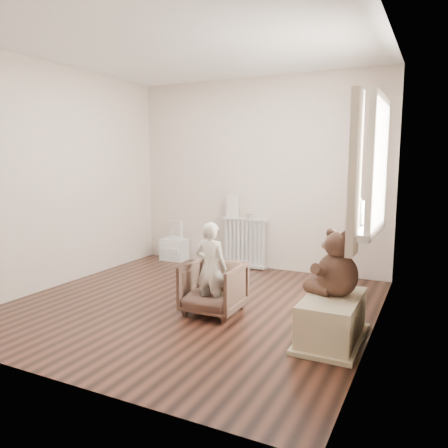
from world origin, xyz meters
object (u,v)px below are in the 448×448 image
at_px(toy_vanity, 174,242).
at_px(toy_bench, 332,318).
at_px(child, 211,268).
at_px(radiator, 244,240).
at_px(armchair, 213,288).
at_px(teddy_bear, 338,261).
at_px(plush_cat, 365,215).

xyz_separation_m(toy_vanity, toy_bench, (2.80, -1.94, -0.08)).
distance_m(child, toy_bench, 1.23).
bearing_deg(toy_bench, child, 174.72).
xyz_separation_m(radiator, armchair, (0.46, -1.81, -0.14)).
bearing_deg(toy_vanity, toy_bench, -34.77).
distance_m(toy_vanity, toy_bench, 3.41).
distance_m(radiator, teddy_bear, 2.56).
bearing_deg(radiator, armchair, -75.73).
distance_m(toy_vanity, child, 2.44).
xyz_separation_m(radiator, teddy_bear, (1.68, -1.92, 0.28)).
distance_m(teddy_bear, plush_cat, 0.65).
relative_size(toy_bench, teddy_bear, 1.47).
xyz_separation_m(toy_vanity, plush_cat, (2.94, -1.34, 0.72)).
bearing_deg(teddy_bear, plush_cat, 97.16).
height_order(toy_vanity, child, child).
relative_size(teddy_bear, plush_cat, 1.88).
bearing_deg(teddy_bear, toy_vanity, 166.12).
bearing_deg(child, toy_vanity, -50.00).
bearing_deg(teddy_bear, radiator, 151.13).
bearing_deg(radiator, toy_bench, -49.92).
distance_m(toy_vanity, plush_cat, 3.31).
distance_m(toy_vanity, teddy_bear, 3.41).
distance_m(armchair, plush_cat, 1.60).
relative_size(toy_vanity, toy_bench, 0.73).
xyz_separation_m(toy_vanity, teddy_bear, (2.81, -1.89, 0.40)).
relative_size(child, toy_bench, 1.11).
height_order(armchair, child, child).
distance_m(toy_bench, teddy_bear, 0.47).
distance_m(child, teddy_bear, 1.23).
height_order(teddy_bear, plush_cat, plush_cat).
height_order(toy_vanity, plush_cat, plush_cat).
xyz_separation_m(teddy_bear, plush_cat, (0.12, 0.55, 0.33)).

